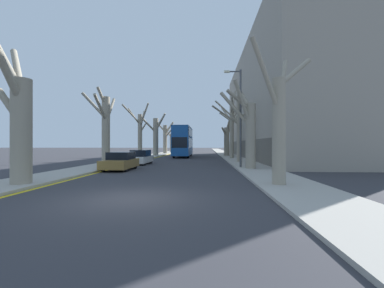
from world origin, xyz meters
TOP-DOWN VIEW (x-y plane):
  - ground_plane at (0.00, 0.00)m, footprint 300.00×300.00m
  - sidewalk_left at (-6.49, 50.00)m, footprint 3.05×120.00m
  - sidewalk_right at (6.49, 50.00)m, footprint 3.05×120.00m
  - building_facade_right at (13.01, 30.01)m, footprint 10.08×41.12m
  - kerb_line_stripe at (-4.79, 50.00)m, footprint 0.24×120.00m
  - street_tree_left_0 at (-6.11, 2.54)m, footprint 2.52×3.89m
  - street_tree_left_1 at (-6.19, 12.99)m, footprint 2.44×4.85m
  - street_tree_left_2 at (-6.01, 23.88)m, footprint 3.58×4.23m
  - street_tree_left_3 at (-5.88, 33.81)m, footprint 4.00×2.34m
  - street_tree_left_4 at (-5.89, 44.33)m, footprint 3.73×4.22m
  - street_tree_left_5 at (-6.05, 54.90)m, footprint 3.10×4.01m
  - street_tree_right_0 at (5.98, 2.91)m, footprint 3.19×2.66m
  - street_tree_right_1 at (5.86, 10.90)m, footprint 2.72×3.24m
  - street_tree_right_2 at (6.04, 18.70)m, footprint 4.21×2.92m
  - street_tree_right_3 at (6.08, 25.98)m, footprint 3.17×5.26m
  - street_tree_right_4 at (6.15, 33.79)m, footprint 2.84×3.69m
  - double_decker_bus at (-1.00, 31.09)m, footprint 2.45×10.68m
  - parked_car_0 at (-3.88, 10.21)m, footprint 1.88×4.03m
  - parked_car_1 at (-3.88, 16.06)m, footprint 1.79×4.49m
  - lamp_post at (5.32, 11.83)m, footprint 1.40×0.20m

SIDE VIEW (x-z plane):
  - ground_plane at x=0.00m, z-range 0.00..0.00m
  - kerb_line_stripe at x=-4.79m, z-range 0.00..0.01m
  - sidewalk_left at x=-6.49m, z-range 0.00..0.12m
  - sidewalk_right at x=6.49m, z-range 0.00..0.12m
  - parked_car_0 at x=-3.88m, z-range -0.03..1.33m
  - parked_car_1 at x=-3.88m, z-range -0.04..1.36m
  - double_decker_bus at x=-1.00m, z-range 0.30..4.96m
  - street_tree_left_5 at x=-6.05m, z-range -0.40..5.83m
  - street_tree_right_0 at x=5.98m, z-range -0.33..6.15m
  - street_tree_right_4 at x=6.15m, z-range -0.64..6.74m
  - street_tree_left_0 at x=-6.11m, z-range -0.53..6.78m
  - street_tree_right_1 at x=5.86m, z-range -0.45..6.83m
  - street_tree_left_1 at x=-6.19m, z-range 0.04..6.89m
  - street_tree_left_4 at x=-5.89m, z-range 0.20..6.80m
  - street_tree_left_3 at x=-5.88m, z-range -0.06..7.10m
  - street_tree_left_2 at x=-6.01m, z-range -0.03..7.10m
  - street_tree_right_2 at x=6.04m, z-range 0.16..7.64m
  - street_tree_right_3 at x=6.08m, z-range -0.52..8.94m
  - lamp_post at x=5.32m, z-range 0.46..8.44m
  - building_facade_right at x=13.01m, z-range -0.01..15.72m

